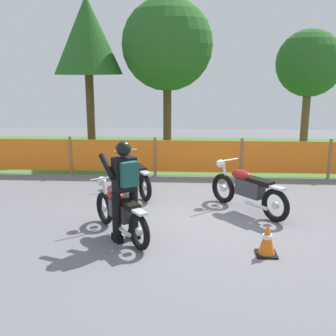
{
  "coord_description": "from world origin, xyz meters",
  "views": [
    {
      "loc": [
        -0.2,
        -7.49,
        2.84
      ],
      "look_at": [
        -0.64,
        0.46,
        0.9
      ],
      "focal_mm": 44.35,
      "sensor_mm": 36.0,
      "label": 1
    }
  ],
  "objects_px": {
    "motorcycle_lead": "(247,189)",
    "motorcycle_trailing": "(134,174)",
    "rider_third": "(125,185)",
    "traffic_cone": "(267,239)",
    "motorcycle_third": "(120,211)"
  },
  "relations": [
    {
      "from": "rider_third",
      "to": "motorcycle_trailing",
      "type": "bearing_deg",
      "value": -30.68
    },
    {
      "from": "motorcycle_lead",
      "to": "traffic_cone",
      "type": "distance_m",
      "value": 2.02
    },
    {
      "from": "motorcycle_lead",
      "to": "rider_third",
      "type": "distance_m",
      "value": 2.73
    },
    {
      "from": "rider_third",
      "to": "traffic_cone",
      "type": "height_order",
      "value": "rider_third"
    },
    {
      "from": "rider_third",
      "to": "traffic_cone",
      "type": "xyz_separation_m",
      "value": [
        2.27,
        -0.47,
        -0.69
      ]
    },
    {
      "from": "motorcycle_third",
      "to": "rider_third",
      "type": "height_order",
      "value": "rider_third"
    },
    {
      "from": "traffic_cone",
      "to": "motorcycle_third",
      "type": "bearing_deg",
      "value": 164.94
    },
    {
      "from": "motorcycle_third",
      "to": "traffic_cone",
      "type": "height_order",
      "value": "motorcycle_third"
    },
    {
      "from": "motorcycle_lead",
      "to": "motorcycle_trailing",
      "type": "height_order",
      "value": "motorcycle_lead"
    },
    {
      "from": "motorcycle_trailing",
      "to": "traffic_cone",
      "type": "xyz_separation_m",
      "value": [
        2.49,
        -3.16,
        -0.19
      ]
    },
    {
      "from": "motorcycle_lead",
      "to": "motorcycle_trailing",
      "type": "relative_size",
      "value": 0.93
    },
    {
      "from": "motorcycle_trailing",
      "to": "traffic_cone",
      "type": "bearing_deg",
      "value": -169.65
    },
    {
      "from": "traffic_cone",
      "to": "rider_third",
      "type": "bearing_deg",
      "value": 168.23
    },
    {
      "from": "traffic_cone",
      "to": "motorcycle_lead",
      "type": "bearing_deg",
      "value": 91.53
    },
    {
      "from": "motorcycle_trailing",
      "to": "traffic_cone",
      "type": "distance_m",
      "value": 4.03
    }
  ]
}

